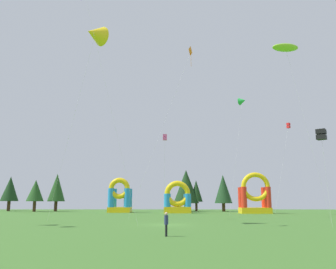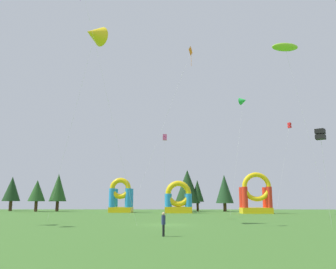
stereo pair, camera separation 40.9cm
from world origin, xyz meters
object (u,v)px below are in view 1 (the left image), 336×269
at_px(kite_pink_box, 165,138).
at_px(person_left_edge, 166,222).
at_px(kite_red_box, 288,126).
at_px(kite_orange_diamond, 191,53).
at_px(kite_green_delta, 242,101).
at_px(inflatable_blue_arch, 120,199).
at_px(kite_lime_parafoil, 285,48).
at_px(inflatable_orange_dome, 255,198).
at_px(kite_yellow_delta, 95,34).
at_px(inflatable_red_slide, 177,202).
at_px(kite_black_box, 321,135).

bearing_deg(kite_pink_box, person_left_edge, -88.38).
height_order(kite_red_box, kite_orange_diamond, kite_orange_diamond).
relative_size(kite_green_delta, kite_orange_diamond, 0.81).
height_order(kite_green_delta, kite_red_box, kite_green_delta).
bearing_deg(kite_red_box, inflatable_blue_arch, 164.75).
bearing_deg(kite_orange_diamond, kite_pink_box, -130.75).
bearing_deg(inflatable_blue_arch, kite_lime_parafoil, -54.01).
bearing_deg(inflatable_orange_dome, kite_lime_parafoil, -94.38).
height_order(kite_pink_box, kite_yellow_delta, kite_yellow_delta).
xyz_separation_m(kite_yellow_delta, inflatable_blue_arch, (-2.03, 35.39, -18.46)).
distance_m(kite_red_box, inflatable_red_slide, 25.59).
distance_m(kite_black_box, kite_pink_box, 20.98).
distance_m(kite_pink_box, kite_orange_diamond, 15.55).
xyz_separation_m(kite_lime_parafoil, kite_red_box, (8.08, 24.56, -4.23)).
distance_m(kite_pink_box, inflatable_orange_dome, 27.63).
distance_m(kite_pink_box, kite_red_box, 28.57).
height_order(kite_pink_box, kite_orange_diamond, kite_orange_diamond).
relative_size(kite_lime_parafoil, person_left_edge, 12.67).
height_order(person_left_edge, inflatable_red_slide, inflatable_red_slide).
bearing_deg(person_left_edge, kite_lime_parafoil, 151.23).
bearing_deg(kite_lime_parafoil, inflatable_blue_arch, 125.99).
bearing_deg(inflatable_orange_dome, kite_red_box, -32.66).
bearing_deg(kite_green_delta, kite_orange_diamond, -134.02).
height_order(kite_lime_parafoil, kite_red_box, kite_lime_parafoil).
distance_m(kite_pink_box, person_left_edge, 23.62).
bearing_deg(kite_orange_diamond, kite_lime_parafoil, -49.64).
bearing_deg(kite_orange_diamond, kite_yellow_delta, -129.15).
relative_size(person_left_edge, inflatable_red_slide, 0.27).
xyz_separation_m(kite_black_box, person_left_edge, (-14.24, -6.83, -7.47)).
distance_m(kite_green_delta, inflatable_orange_dome, 18.55).
distance_m(kite_green_delta, kite_pink_box, 22.30).
bearing_deg(kite_yellow_delta, kite_black_box, -12.08).
relative_size(kite_green_delta, kite_pink_box, 1.86).
xyz_separation_m(kite_pink_box, person_left_edge, (0.61, -21.45, -9.87)).
relative_size(kite_pink_box, inflatable_blue_arch, 1.62).
bearing_deg(inflatable_red_slide, kite_orange_diamond, -83.82).
distance_m(kite_pink_box, inflatable_blue_arch, 28.61).
bearing_deg(kite_lime_parafoil, inflatable_orange_dome, 85.62).
distance_m(kite_lime_parafoil, inflatable_red_slide, 37.88).
relative_size(kite_black_box, kite_red_box, 0.54).
height_order(kite_green_delta, inflatable_red_slide, kite_green_delta).
bearing_deg(kite_green_delta, person_left_edge, -110.01).
xyz_separation_m(kite_red_box, inflatable_orange_dome, (-5.91, 3.79, -13.13)).
bearing_deg(kite_orange_diamond, kite_red_box, 33.30).
height_order(kite_black_box, kite_yellow_delta, kite_yellow_delta).
relative_size(kite_red_box, kite_orange_diamond, 0.64).
relative_size(kite_green_delta, inflatable_orange_dome, 2.75).
distance_m(person_left_edge, inflatable_blue_arch, 48.22).
distance_m(kite_pink_box, inflatable_red_slide, 24.74).
distance_m(kite_red_box, kite_orange_diamond, 24.04).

